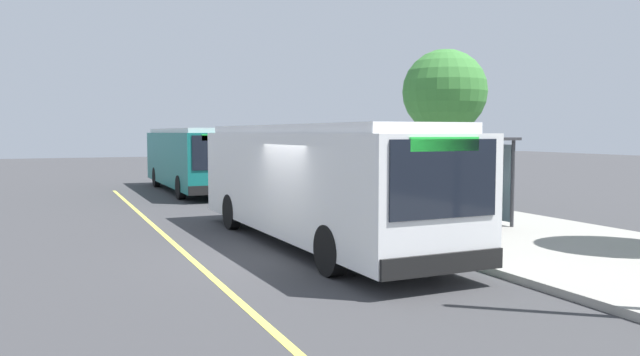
{
  "coord_description": "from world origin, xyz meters",
  "views": [
    {
      "loc": [
        12.84,
        -4.99,
        2.77
      ],
      "look_at": [
        -0.23,
        0.73,
        1.72
      ],
      "focal_mm": 34.84,
      "sensor_mm": 36.0,
      "label": 1
    }
  ],
  "objects_px": {
    "transit_bus_second": "(192,157)",
    "waiting_bench": "(461,204)",
    "transit_bus_main": "(315,179)",
    "route_sign_post": "(442,167)"
  },
  "relations": [
    {
      "from": "transit_bus_second",
      "to": "route_sign_post",
      "type": "bearing_deg",
      "value": 7.73
    },
    {
      "from": "transit_bus_second",
      "to": "waiting_bench",
      "type": "distance_m",
      "value": 14.76
    },
    {
      "from": "route_sign_post",
      "to": "transit_bus_second",
      "type": "bearing_deg",
      "value": -172.27
    },
    {
      "from": "transit_bus_second",
      "to": "waiting_bench",
      "type": "relative_size",
      "value": 6.63
    },
    {
      "from": "transit_bus_second",
      "to": "waiting_bench",
      "type": "bearing_deg",
      "value": 20.0
    },
    {
      "from": "transit_bus_main",
      "to": "route_sign_post",
      "type": "height_order",
      "value": "same"
    },
    {
      "from": "waiting_bench",
      "to": "route_sign_post",
      "type": "xyz_separation_m",
      "value": [
        2.99,
        -2.75,
        1.32
      ]
    },
    {
      "from": "waiting_bench",
      "to": "transit_bus_main",
      "type": "bearing_deg",
      "value": -78.3
    },
    {
      "from": "transit_bus_main",
      "to": "transit_bus_second",
      "type": "bearing_deg",
      "value": 179.53
    },
    {
      "from": "transit_bus_second",
      "to": "waiting_bench",
      "type": "height_order",
      "value": "transit_bus_second"
    }
  ]
}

